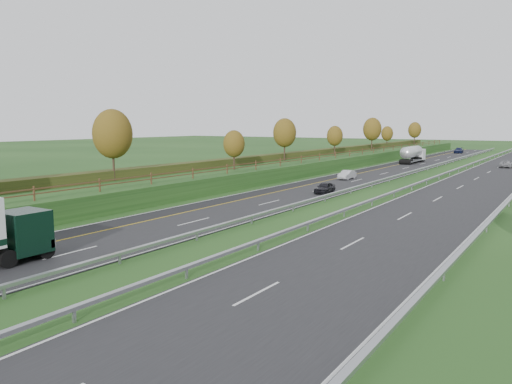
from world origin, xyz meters
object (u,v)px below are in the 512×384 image
car_dark_near (325,188)px  car_oncoming (506,164)px  car_small_far (459,150)px  car_silver_mid (347,175)px  road_tanker (413,154)px

car_dark_near → car_oncoming: car_dark_near is taller
car_dark_near → car_small_far: 93.04m
car_dark_near → car_silver_mid: car_silver_mid is taller
car_dark_near → car_oncoming: bearing=71.6°
road_tanker → car_small_far: bearing=88.7°
road_tanker → car_oncoming: size_ratio=2.45×
car_small_far → car_oncoming: car_small_far is taller
car_dark_near → car_small_far: size_ratio=0.74×
car_dark_near → car_oncoming: size_ratio=0.82×
car_dark_near → car_small_far: (-3.20, 92.99, 0.10)m
road_tanker → car_oncoming: bearing=-5.3°
car_silver_mid → car_oncoming: 38.49m
car_silver_mid → car_oncoming: car_silver_mid is taller
car_silver_mid → car_oncoming: (17.10, 34.48, -0.02)m
road_tanker → car_silver_mid: road_tanker is taller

